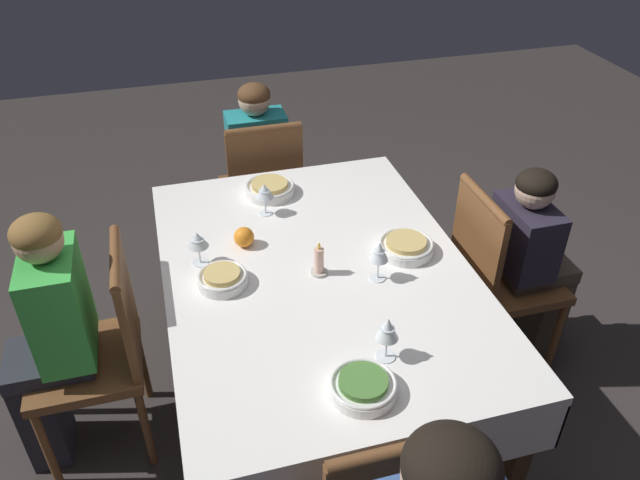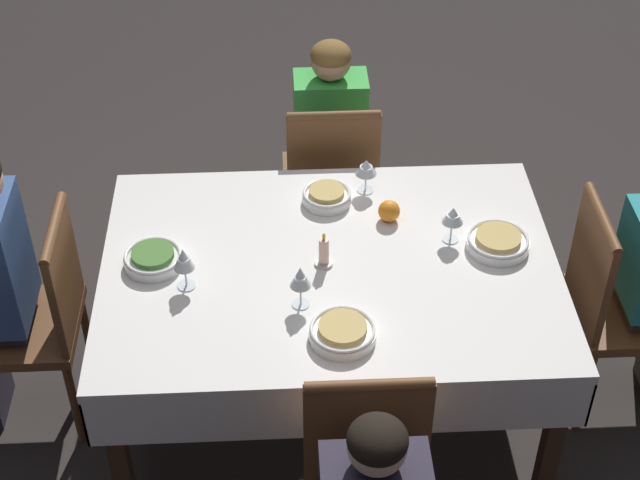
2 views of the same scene
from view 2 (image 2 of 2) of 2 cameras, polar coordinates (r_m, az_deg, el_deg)
The scene contains 16 objects.
ground_plane at distance 3.87m, azimuth 0.51°, elevation -9.54°, with size 8.00×8.00×0.00m, color #332D2B.
dining_table at distance 3.40m, azimuth 0.57°, elevation -2.35°, with size 1.57×1.12×0.73m.
chair_west at distance 3.64m, azimuth -16.06°, elevation -4.10°, with size 0.41×0.41×0.90m.
chair_east at distance 3.71m, azimuth 16.80°, elevation -3.34°, with size 0.41×0.41×0.90m.
chair_north at distance 4.13m, azimuth 0.67°, elevation 3.64°, with size 0.41×0.41×0.90m.
person_child_green at distance 4.21m, azimuth 0.55°, elevation 5.94°, with size 0.30×0.33×1.08m.
bowl_west at distance 3.38m, azimuth -9.68°, elevation -1.07°, with size 0.20×0.20×0.06m.
wine_glass_west at distance 3.22m, azimuth -7.94°, elevation -1.16°, with size 0.07×0.07×0.16m.
bowl_east at distance 3.45m, azimuth 10.31°, elevation -0.09°, with size 0.22×0.22×0.06m.
wine_glass_east at distance 3.41m, azimuth 7.74°, elevation 1.39°, with size 0.08×0.08×0.14m.
bowl_north at distance 3.60m, azimuth 0.39°, elevation 2.58°, with size 0.18×0.18×0.06m.
wine_glass_north at distance 3.62m, azimuth 2.70°, elevation 4.20°, with size 0.08×0.08×0.14m.
bowl_south at distance 3.07m, azimuth 1.33°, elevation -5.37°, with size 0.21×0.21×0.06m.
wine_glass_south at distance 3.12m, azimuth -1.15°, elevation -2.23°, with size 0.07×0.07×0.16m.
candle_centerpiece at distance 3.32m, azimuth 0.22°, elevation -0.78°, with size 0.06×0.06×0.14m.
orange_fruit at distance 3.52m, azimuth 4.04°, elevation 1.70°, with size 0.08×0.08×0.08m, color orange.
Camera 2 is at (-0.16, -2.52, 2.93)m, focal length 55.00 mm.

